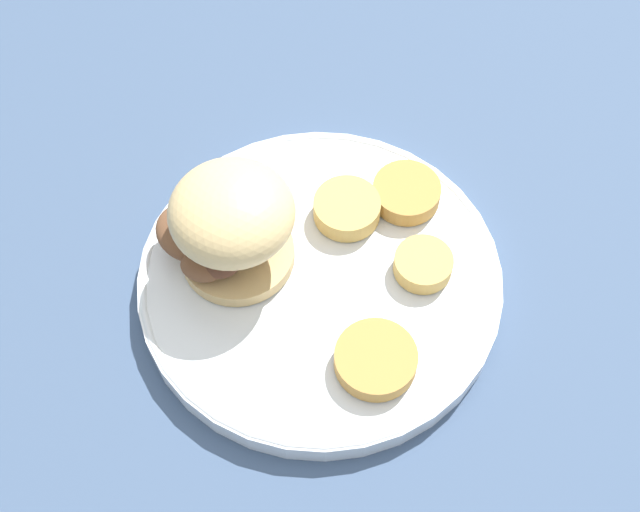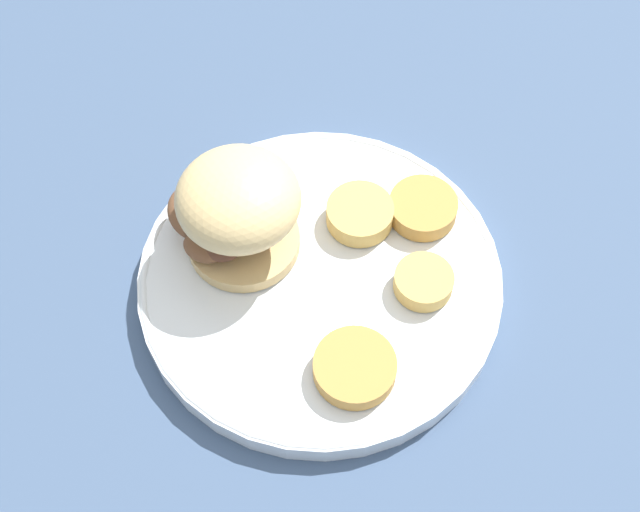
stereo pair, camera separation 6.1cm
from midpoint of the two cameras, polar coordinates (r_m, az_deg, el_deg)
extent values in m
plane|color=#3D5170|center=(0.65, 2.68, -2.29)|extent=(4.00, 4.00, 0.00)
cylinder|color=white|center=(0.64, 2.72, -1.88)|extent=(0.26, 0.26, 0.02)
torus|color=white|center=(0.63, 2.74, -1.54)|extent=(0.26, 0.26, 0.01)
cylinder|color=tan|center=(0.64, -2.20, 0.80)|extent=(0.08, 0.08, 0.01)
ellipsoid|color=#563323|center=(0.61, -3.78, 0.26)|extent=(0.03, 0.04, 0.02)
ellipsoid|color=brown|center=(0.63, -5.05, 2.61)|extent=(0.06, 0.06, 0.02)
ellipsoid|color=brown|center=(0.62, -1.63, 1.61)|extent=(0.04, 0.04, 0.02)
ellipsoid|color=brown|center=(0.62, -1.41, 1.53)|extent=(0.03, 0.04, 0.02)
ellipsoid|color=brown|center=(0.62, -4.71, 0.32)|extent=(0.03, 0.03, 0.02)
ellipsoid|color=#E5C17F|center=(0.59, -2.37, 3.45)|extent=(0.09, 0.09, 0.05)
cylinder|color=#BC8942|center=(0.66, 9.23, 2.84)|extent=(0.05, 0.05, 0.01)
cylinder|color=tan|center=(0.63, 9.41, -1.87)|extent=(0.04, 0.04, 0.01)
cylinder|color=tan|center=(0.65, 5.25, 2.48)|extent=(0.05, 0.05, 0.02)
cylinder|color=#BC8942|center=(0.59, 5.20, -7.39)|extent=(0.06, 0.06, 0.01)
camera|label=1|loc=(0.03, -87.13, 4.76)|focal=50.00mm
camera|label=2|loc=(0.03, 92.87, -4.76)|focal=50.00mm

